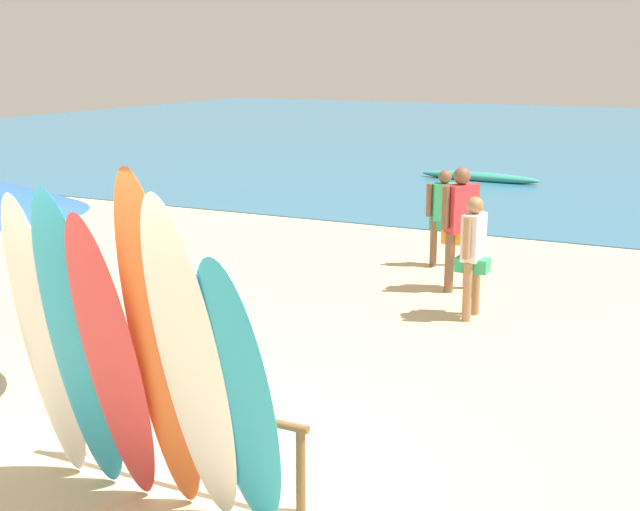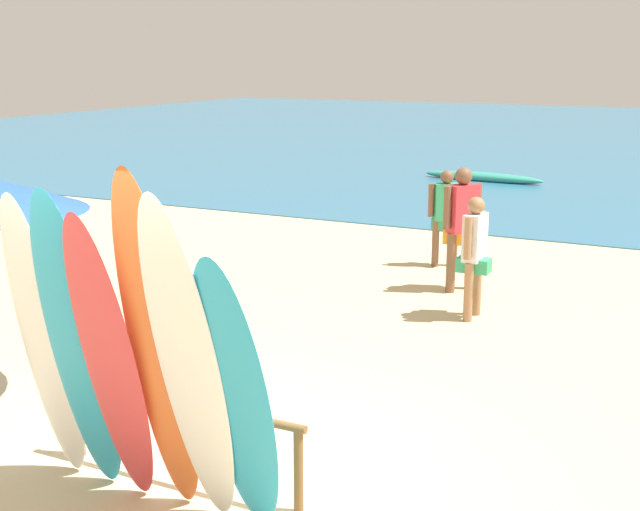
{
  "view_description": "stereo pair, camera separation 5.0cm",
  "coord_description": "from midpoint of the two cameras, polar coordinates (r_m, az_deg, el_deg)",
  "views": [
    {
      "loc": [
        3.55,
        -4.91,
        3.2
      ],
      "look_at": [
        0.0,
        2.37,
        1.28
      ],
      "focal_mm": 47.99,
      "sensor_mm": 36.0,
      "label": 1
    },
    {
      "loc": [
        3.6,
        -4.88,
        3.2
      ],
      "look_at": [
        0.0,
        2.37,
        1.28
      ],
      "focal_mm": 47.99,
      "sensor_mm": 36.0,
      "label": 2
    }
  ],
  "objects": [
    {
      "name": "surfboard_orange_3",
      "position": [
        5.87,
        -10.87,
        -6.1
      ],
      "size": [
        0.48,
        0.62,
        2.54
      ],
      "primitive_type": "ellipsoid",
      "rotation": [
        0.22,
        0.0,
        0.02
      ],
      "color": "orange",
      "rests_on": "ground"
    },
    {
      "name": "beachgoer_by_water",
      "position": [
        11.78,
        9.22,
        2.33
      ],
      "size": [
        0.44,
        0.57,
        1.71
      ],
      "rotation": [
        0.0,
        0.0,
        4.17
      ],
      "color": "brown",
      "rests_on": "ground"
    },
    {
      "name": "beach_chair_red",
      "position": [
        10.53,
        -16.13,
        -2.44
      ],
      "size": [
        0.7,
        0.79,
        0.83
      ],
      "rotation": [
        0.0,
        0.0,
        -0.35
      ],
      "color": "#B7B7BC",
      "rests_on": "ground"
    },
    {
      "name": "beachgoer_midbeach",
      "position": [
        13.16,
        8.16,
        2.95
      ],
      "size": [
        0.48,
        0.37,
        1.49
      ],
      "rotation": [
        0.0,
        0.0,
        3.74
      ],
      "color": "brown",
      "rests_on": "ground"
    },
    {
      "name": "ground",
      "position": [
        19.5,
        15.13,
        3.43
      ],
      "size": [
        60.0,
        60.0,
        0.0
      ],
      "primitive_type": "plane",
      "color": "#D3BC8C"
    },
    {
      "name": "surfboard_rack",
      "position": [
        6.63,
        -9.4,
        -10.8
      ],
      "size": [
        2.13,
        0.07,
        0.68
      ],
      "color": "brown",
      "rests_on": "ground"
    },
    {
      "name": "distant_boat",
      "position": [
        22.34,
        10.52,
        5.17
      ],
      "size": [
        3.18,
        0.69,
        0.25
      ],
      "color": "teal",
      "rests_on": "ground"
    },
    {
      "name": "surfboard_teal_1",
      "position": [
        6.34,
        -15.97,
        -5.78
      ],
      "size": [
        0.53,
        0.57,
        2.35
      ],
      "primitive_type": "ellipsoid",
      "rotation": [
        0.22,
        0.0,
        0.0
      ],
      "color": "#289EC6",
      "rests_on": "ground"
    },
    {
      "name": "surfboard_red_2",
      "position": [
        6.11,
        -13.91,
        -7.01
      ],
      "size": [
        0.48,
        0.63,
        2.23
      ],
      "primitive_type": "ellipsoid",
      "rotation": [
        0.25,
        0.0,
        -0.02
      ],
      "color": "#D13D42",
      "rests_on": "ground"
    },
    {
      "name": "surfboard_teal_5",
      "position": [
        5.62,
        -5.66,
        -9.57
      ],
      "size": [
        0.57,
        0.63,
        2.03
      ],
      "primitive_type": "ellipsoid",
      "rotation": [
        0.26,
        0.0,
        -0.07
      ],
      "color": "#289EC6",
      "rests_on": "ground"
    },
    {
      "name": "surfboard_white_0",
      "position": [
        6.64,
        -18.05,
        -5.41
      ],
      "size": [
        0.54,
        0.56,
        2.28
      ],
      "primitive_type": "ellipsoid",
      "rotation": [
        0.19,
        0.0,
        -0.09
      ],
      "color": "white",
      "rests_on": "ground"
    },
    {
      "name": "ocean_water",
      "position": [
        35.13,
        20.25,
        7.31
      ],
      "size": [
        60.0,
        40.0,
        0.02
      ],
      "primitive_type": "cube",
      "color": "teal",
      "rests_on": "ground"
    },
    {
      "name": "beachgoer_near_rack",
      "position": [
        10.58,
        10.05,
        0.44
      ],
      "size": [
        0.4,
        0.57,
        1.52
      ],
      "rotation": [
        0.0,
        0.0,
        1.51
      ],
      "color": "#9E704C",
      "rests_on": "ground"
    },
    {
      "name": "surfboard_white_4",
      "position": [
        5.67,
        -8.83,
        -7.38
      ],
      "size": [
        0.57,
        0.72,
        2.41
      ],
      "primitive_type": "ellipsoid",
      "rotation": [
        0.25,
        0.0,
        -0.08
      ],
      "color": "white",
      "rests_on": "ground"
    }
  ]
}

